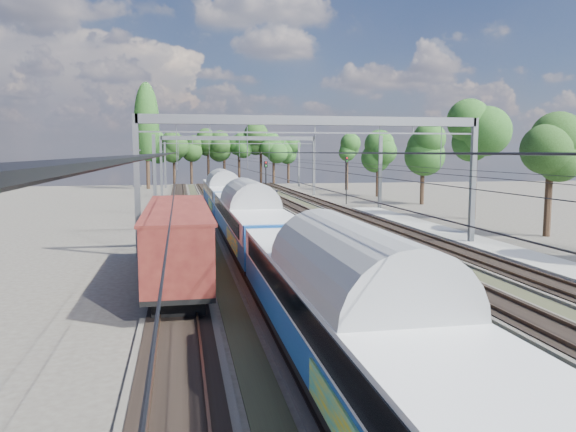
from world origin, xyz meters
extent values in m
cube|color=#47423A|center=(-9.00, 45.00, 0.07)|extent=(3.00, 130.00, 0.15)
cube|color=black|center=(-9.00, 45.00, 0.17)|extent=(2.50, 130.00, 0.06)
cube|color=#473326|center=(-9.72, 45.00, 0.27)|extent=(0.08, 130.00, 0.14)
cube|color=#473326|center=(-8.28, 45.00, 0.27)|extent=(0.08, 130.00, 0.14)
cube|color=#47423A|center=(-4.50, 45.00, 0.07)|extent=(3.00, 130.00, 0.15)
cube|color=black|center=(-4.50, 45.00, 0.17)|extent=(2.50, 130.00, 0.06)
cube|color=#473326|center=(-5.22, 45.00, 0.27)|extent=(0.08, 130.00, 0.14)
cube|color=#473326|center=(-3.78, 45.00, 0.27)|extent=(0.08, 130.00, 0.14)
cube|color=#47423A|center=(0.00, 45.00, 0.07)|extent=(3.00, 130.00, 0.15)
cube|color=black|center=(0.00, 45.00, 0.17)|extent=(2.50, 130.00, 0.06)
cube|color=#473326|center=(-0.72, 45.00, 0.27)|extent=(0.08, 130.00, 0.14)
cube|color=#473326|center=(0.72, 45.00, 0.27)|extent=(0.08, 130.00, 0.14)
cube|color=#47423A|center=(4.50, 45.00, 0.07)|extent=(3.00, 130.00, 0.15)
cube|color=black|center=(4.50, 45.00, 0.17)|extent=(2.50, 130.00, 0.06)
cube|color=#473326|center=(3.78, 45.00, 0.27)|extent=(0.08, 130.00, 0.14)
cube|color=#473326|center=(5.22, 45.00, 0.27)|extent=(0.08, 130.00, 0.14)
cube|color=#47423A|center=(9.00, 45.00, 0.07)|extent=(3.00, 130.00, 0.15)
cube|color=black|center=(9.00, 45.00, 0.17)|extent=(2.50, 130.00, 0.06)
cube|color=#473326|center=(8.28, 45.00, 0.27)|extent=(0.08, 130.00, 0.14)
cube|color=#473326|center=(9.72, 45.00, 0.27)|extent=(0.08, 130.00, 0.14)
cube|color=#383424|center=(-6.75, 45.00, 0.03)|extent=(1.10, 130.00, 0.05)
cube|color=#383424|center=(-2.25, 45.00, 0.03)|extent=(1.10, 130.00, 0.05)
cube|color=#383424|center=(2.25, 45.00, 0.03)|extent=(1.10, 130.00, 0.05)
cube|color=#383424|center=(6.75, 45.00, 0.03)|extent=(1.10, 130.00, 0.05)
cube|color=gray|center=(12.00, 20.00, 0.15)|extent=(3.00, 70.00, 0.30)
cube|color=slate|center=(-11.50, 30.00, 4.50)|extent=(0.35, 0.35, 9.00)
cube|color=slate|center=(11.50, 30.00, 4.50)|extent=(0.35, 0.35, 9.00)
cube|color=slate|center=(0.00, 30.00, 8.70)|extent=(23.00, 0.35, 0.60)
cube|color=slate|center=(-11.50, 78.00, 4.50)|extent=(0.35, 0.35, 9.00)
cube|color=slate|center=(11.50, 78.00, 4.50)|extent=(0.35, 0.35, 9.00)
cube|color=slate|center=(0.00, 78.00, 8.70)|extent=(23.00, 0.35, 0.60)
cube|color=slate|center=(-11.50, 55.00, 4.25)|extent=(0.35, 0.35, 8.50)
cube|color=slate|center=(-11.50, 100.00, 4.25)|extent=(0.35, 0.35, 8.50)
cube|color=slate|center=(13.80, 55.00, 4.25)|extent=(0.35, 0.35, 8.50)
cube|color=slate|center=(13.80, 100.00, 4.25)|extent=(0.35, 0.35, 8.50)
cylinder|color=black|center=(-9.00, 45.00, 5.50)|extent=(0.03, 130.00, 0.03)
cylinder|color=black|center=(-9.00, 45.00, 6.60)|extent=(0.03, 130.00, 0.03)
cylinder|color=black|center=(-4.50, 45.00, 5.50)|extent=(0.03, 130.00, 0.03)
cylinder|color=black|center=(-4.50, 45.00, 6.60)|extent=(0.03, 130.00, 0.03)
cylinder|color=black|center=(0.00, 45.00, 5.50)|extent=(0.03, 130.00, 0.03)
cylinder|color=black|center=(0.00, 45.00, 6.60)|extent=(0.03, 130.00, 0.03)
cylinder|color=black|center=(4.50, 45.00, 5.50)|extent=(0.03, 130.00, 0.03)
cylinder|color=black|center=(4.50, 45.00, 6.60)|extent=(0.03, 130.00, 0.03)
cylinder|color=black|center=(9.00, 45.00, 5.50)|extent=(0.03, 130.00, 0.03)
cylinder|color=black|center=(9.00, 45.00, 6.60)|extent=(0.03, 130.00, 0.03)
cylinder|color=black|center=(-14.23, 113.82, 3.07)|extent=(0.56, 0.56, 6.14)
sphere|color=#1E3915|center=(-14.23, 113.82, 7.98)|extent=(5.12, 5.12, 5.12)
cylinder|color=black|center=(-10.39, 113.69, 3.37)|extent=(0.56, 0.56, 6.73)
sphere|color=#1E3915|center=(-10.39, 113.69, 8.75)|extent=(4.85, 4.85, 4.85)
cylinder|color=black|center=(-7.59, 113.79, 3.23)|extent=(0.56, 0.56, 6.45)
sphere|color=#1E3915|center=(-7.59, 113.79, 8.39)|extent=(4.50, 4.50, 4.50)
cylinder|color=black|center=(-2.83, 113.51, 3.51)|extent=(0.56, 0.56, 7.02)
sphere|color=#1E3915|center=(-2.83, 113.51, 9.13)|extent=(4.56, 4.56, 4.56)
cylinder|color=black|center=(0.03, 112.42, 2.98)|extent=(0.56, 0.56, 5.96)
sphere|color=#1E3915|center=(0.03, 112.42, 7.74)|extent=(4.51, 4.51, 4.51)
cylinder|color=black|center=(3.34, 111.16, 3.51)|extent=(0.56, 0.56, 7.03)
sphere|color=#1E3915|center=(3.34, 111.16, 9.14)|extent=(3.92, 3.92, 3.92)
cylinder|color=black|center=(8.00, 111.47, 3.29)|extent=(0.56, 0.56, 6.58)
sphere|color=#1E3915|center=(8.00, 111.47, 8.55)|extent=(4.23, 4.23, 4.23)
cylinder|color=black|center=(11.53, 112.60, 3.06)|extent=(0.56, 0.56, 6.12)
sphere|color=#1E3915|center=(11.53, 112.60, 7.95)|extent=(3.95, 3.95, 3.95)
cylinder|color=black|center=(14.80, 112.46, 3.34)|extent=(0.56, 0.56, 6.68)
sphere|color=#1E3915|center=(14.80, 112.46, 8.68)|extent=(5.43, 5.43, 5.43)
cylinder|color=black|center=(19.52, 32.60, 3.21)|extent=(0.56, 0.56, 6.41)
sphere|color=#1E3915|center=(19.52, 32.60, 8.34)|extent=(4.93, 4.93, 4.93)
cylinder|color=black|center=(20.10, 47.13, 2.66)|extent=(0.56, 0.56, 5.33)
sphere|color=#1E3915|center=(20.10, 47.13, 6.93)|extent=(3.96, 3.96, 3.96)
cylinder|color=black|center=(20.21, 61.73, 2.90)|extent=(0.56, 0.56, 5.80)
sphere|color=#1E3915|center=(20.21, 61.73, 7.54)|extent=(4.25, 4.25, 4.25)
cylinder|color=black|center=(20.05, 75.03, 3.24)|extent=(0.56, 0.56, 6.48)
sphere|color=#1E3915|center=(20.05, 75.03, 8.42)|extent=(3.73, 3.73, 3.73)
cylinder|color=black|center=(21.20, 88.15, 2.96)|extent=(0.56, 0.56, 5.93)
sphere|color=#1E3915|center=(21.20, 88.15, 7.70)|extent=(4.20, 4.20, 4.20)
cylinder|color=black|center=(-14.50, 98.00, 8.00)|extent=(0.70, 0.70, 16.00)
ellipsoid|color=#1E4C19|center=(-14.50, 98.00, 12.00)|extent=(4.40, 4.40, 14.08)
cube|color=black|center=(-4.50, 14.68, 0.60)|extent=(2.19, 3.29, 0.88)
cube|color=#103D96|center=(-4.50, 7.01, 2.25)|extent=(3.07, 21.92, 2.08)
cube|color=silver|center=(-4.50, 7.01, 2.79)|extent=(3.16, 21.04, 1.04)
cube|color=black|center=(-2.91, 7.01, 2.79)|extent=(0.04, 18.63, 0.77)
cylinder|color=#919497|center=(-4.50, 7.01, 3.29)|extent=(3.11, 21.92, 3.11)
cube|color=black|center=(-4.50, 21.86, 0.60)|extent=(2.19, 3.29, 0.88)
cube|color=black|center=(-4.50, 37.20, 0.60)|extent=(2.19, 3.29, 0.88)
cube|color=#103D96|center=(-4.50, 29.53, 2.25)|extent=(3.07, 21.92, 2.08)
cube|color=silver|center=(-4.50, 29.53, 2.79)|extent=(3.16, 21.04, 1.04)
cube|color=black|center=(-2.91, 29.53, 2.79)|extent=(0.04, 18.63, 0.77)
cube|color=yellow|center=(-4.50, 24.71, 1.70)|extent=(3.18, 6.14, 0.77)
cylinder|color=#919497|center=(-4.50, 29.53, 3.29)|extent=(3.11, 21.92, 3.11)
cube|color=black|center=(-4.50, 44.38, 0.60)|extent=(2.19, 3.29, 0.88)
cube|color=black|center=(-4.50, 59.72, 0.60)|extent=(2.19, 3.29, 0.88)
cube|color=#103D96|center=(-4.50, 52.05, 2.25)|extent=(3.07, 21.92, 2.08)
cube|color=silver|center=(-4.50, 52.05, 2.79)|extent=(3.16, 21.04, 1.04)
cube|color=black|center=(-2.91, 52.05, 2.79)|extent=(0.04, 18.63, 0.77)
cube|color=yellow|center=(-4.50, 47.23, 1.70)|extent=(3.18, 6.14, 0.77)
cylinder|color=#919497|center=(-4.50, 52.05, 3.29)|extent=(3.11, 21.92, 3.11)
cube|color=black|center=(-9.00, 16.73, 0.52)|extent=(2.10, 2.72, 0.73)
cube|color=black|center=(-9.00, 27.00, 0.52)|extent=(2.10, 2.72, 0.73)
cube|color=black|center=(-9.00, 21.87, 1.00)|extent=(2.83, 14.67, 0.21)
cube|color=#4F1615|center=(-9.00, 21.87, 2.46)|extent=(2.83, 14.67, 2.72)
cube|color=#4F1615|center=(-9.00, 21.87, 3.88)|extent=(3.04, 14.67, 0.13)
imported|color=black|center=(3.25, 63.91, 0.93)|extent=(0.53, 0.73, 1.86)
cylinder|color=black|center=(0.36, 54.07, 2.48)|extent=(0.14, 0.14, 4.95)
cube|color=black|center=(0.36, 54.07, 5.30)|extent=(0.39, 0.30, 0.69)
sphere|color=red|center=(0.36, 53.94, 5.50)|extent=(0.16, 0.16, 0.16)
sphere|color=#0C9919|center=(0.36, 53.94, 5.15)|extent=(0.16, 0.16, 0.16)
cylinder|color=black|center=(12.05, 62.48, 2.65)|extent=(0.15, 0.15, 5.30)
cube|color=black|center=(12.05, 62.48, 5.67)|extent=(0.38, 0.24, 0.74)
sphere|color=red|center=(12.05, 62.34, 5.88)|extent=(0.17, 0.17, 0.17)
sphere|color=#0C9919|center=(12.05, 62.34, 5.51)|extent=(0.17, 0.17, 0.17)
camera|label=1|loc=(-8.82, -6.45, 6.63)|focal=35.00mm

